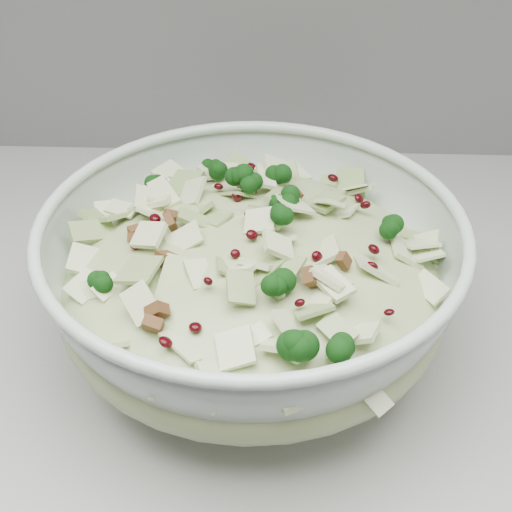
{
  "coord_description": "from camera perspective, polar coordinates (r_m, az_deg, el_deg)",
  "views": [
    {
      "loc": [
        0.32,
        1.13,
        1.36
      ],
      "look_at": [
        0.31,
        1.6,
        1.0
      ],
      "focal_mm": 50.0,
      "sensor_mm": 36.0,
      "label": 1
    }
  ],
  "objects": [
    {
      "name": "mixing_bowl",
      "position": [
        0.61,
        -0.3,
        -2.29
      ],
      "size": [
        0.44,
        0.44,
        0.14
      ],
      "rotation": [
        0.0,
        0.0,
        0.29
      ],
      "color": "silver",
      "rests_on": "counter"
    },
    {
      "name": "salad",
      "position": [
        0.6,
        -0.31,
        -0.59
      ],
      "size": [
        0.34,
        0.34,
        0.14
      ],
      "rotation": [
        0.0,
        0.0,
        -0.05
      ],
      "color": "#BECD8C",
      "rests_on": "mixing_bowl"
    }
  ]
}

